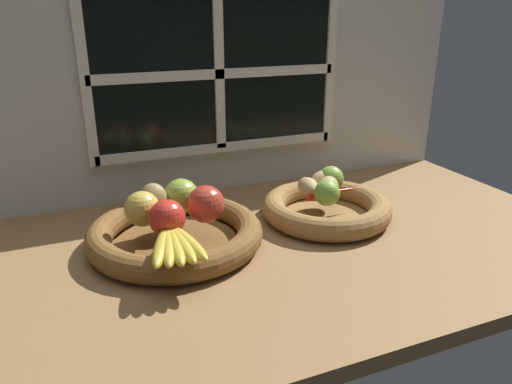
% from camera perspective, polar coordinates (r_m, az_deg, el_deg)
% --- Properties ---
extents(ground_plane, '(1.40, 0.90, 0.03)m').
position_cam_1_polar(ground_plane, '(1.09, 0.70, -5.17)').
color(ground_plane, olive).
extents(back_wall, '(1.40, 0.05, 0.55)m').
position_cam_1_polar(back_wall, '(1.27, -4.68, 12.46)').
color(back_wall, silver).
rests_on(back_wall, ground_plane).
extents(fruit_bowl_left, '(0.36, 0.36, 0.05)m').
position_cam_1_polar(fruit_bowl_left, '(1.01, -9.44, -4.99)').
color(fruit_bowl_left, brown).
rests_on(fruit_bowl_left, ground_plane).
extents(fruit_bowl_right, '(0.30, 0.30, 0.05)m').
position_cam_1_polar(fruit_bowl_right, '(1.14, 8.37, -1.98)').
color(fruit_bowl_right, olive).
rests_on(fruit_bowl_right, ground_plane).
extents(apple_golden_left, '(0.07, 0.07, 0.07)m').
position_cam_1_polar(apple_golden_left, '(0.99, -13.31, -1.94)').
color(apple_golden_left, gold).
rests_on(apple_golden_left, fruit_bowl_left).
extents(apple_red_front, '(0.07, 0.07, 0.07)m').
position_cam_1_polar(apple_red_front, '(0.94, -10.47, -3.01)').
color(apple_red_front, red).
rests_on(apple_red_front, fruit_bowl_left).
extents(apple_green_back, '(0.07, 0.07, 0.07)m').
position_cam_1_polar(apple_green_back, '(1.04, -8.81, -0.44)').
color(apple_green_back, '#8CAD3D').
rests_on(apple_green_back, fruit_bowl_left).
extents(apple_red_right, '(0.08, 0.08, 0.08)m').
position_cam_1_polar(apple_red_right, '(0.98, -5.96, -1.43)').
color(apple_red_right, '#B73828').
rests_on(apple_red_right, fruit_bowl_left).
extents(pear_brown, '(0.06, 0.06, 0.08)m').
position_cam_1_polar(pear_brown, '(1.02, -12.01, -1.02)').
color(pear_brown, olive).
rests_on(pear_brown, fruit_bowl_left).
extents(banana_bunch_front, '(0.11, 0.17, 0.03)m').
position_cam_1_polar(banana_bunch_front, '(0.88, -9.59, -6.05)').
color(banana_bunch_front, gold).
rests_on(banana_bunch_front, fruit_bowl_left).
extents(potato_back, '(0.09, 0.06, 0.05)m').
position_cam_1_polar(potato_back, '(1.16, 8.26, 1.39)').
color(potato_back, tan).
rests_on(potato_back, fruit_bowl_right).
extents(potato_oblong, '(0.06, 0.08, 0.04)m').
position_cam_1_polar(potato_oblong, '(1.13, 6.19, 0.57)').
color(potato_oblong, tan).
rests_on(potato_oblong, fruit_bowl_right).
extents(potato_large, '(0.08, 0.08, 0.05)m').
position_cam_1_polar(potato_large, '(1.12, 8.51, 0.52)').
color(potato_large, tan).
rests_on(potato_large, fruit_bowl_right).
extents(lime_near, '(0.06, 0.06, 0.06)m').
position_cam_1_polar(lime_near, '(1.07, 8.39, -0.13)').
color(lime_near, '#7AAD3D').
rests_on(lime_near, fruit_bowl_right).
extents(lime_far, '(0.06, 0.06, 0.06)m').
position_cam_1_polar(lime_far, '(1.16, 8.84, 1.59)').
color(lime_far, '#7AAD3D').
rests_on(lime_far, fruit_bowl_right).
extents(chili_pepper, '(0.15, 0.03, 0.02)m').
position_cam_1_polar(chili_pepper, '(1.13, 9.40, -0.04)').
color(chili_pepper, red).
rests_on(chili_pepper, fruit_bowl_right).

